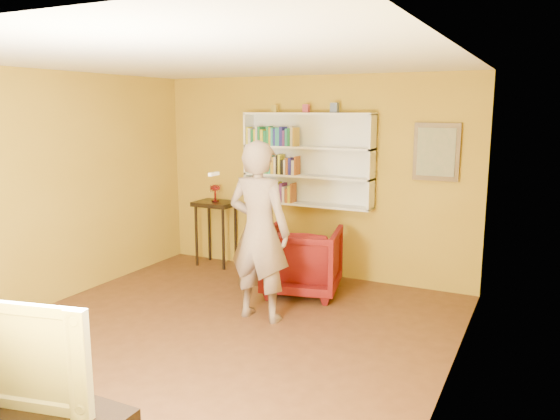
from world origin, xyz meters
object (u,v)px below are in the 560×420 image
object	(u,v)px
armchair	(302,260)
ruby_lustre	(215,189)
television	(16,347)
person	(259,231)
bookshelf	(309,160)
console_table	(216,213)

from	to	relation	value
armchair	ruby_lustre	bearing A→B (deg)	-32.43
armchair	television	world-z (taller)	television
ruby_lustre	person	size ratio (longest dim) A/B	0.13
bookshelf	console_table	size ratio (longest dim) A/B	1.91
bookshelf	console_table	world-z (taller)	bookshelf
console_table	ruby_lustre	bearing A→B (deg)	146.31
television	armchair	bearing A→B (deg)	75.62
television	bookshelf	bearing A→B (deg)	78.92
console_table	person	size ratio (longest dim) A/B	0.48
person	console_table	bearing A→B (deg)	-44.02
armchair	person	distance (m)	1.12
person	television	xyz separation A→B (m)	(-0.06, -2.95, -0.11)
bookshelf	console_table	xyz separation A→B (m)	(-1.40, -0.16, -0.81)
ruby_lustre	person	world-z (taller)	person
armchair	television	size ratio (longest dim) A/B	0.81
bookshelf	armchair	bearing A→B (deg)	-71.90
bookshelf	armchair	distance (m)	1.41
bookshelf	person	xyz separation A→B (m)	(0.16, -1.71, -0.62)
bookshelf	ruby_lustre	xyz separation A→B (m)	(-1.40, -0.16, -0.47)
console_table	person	world-z (taller)	person
console_table	person	distance (m)	2.21
ruby_lustre	bookshelf	bearing A→B (deg)	6.50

